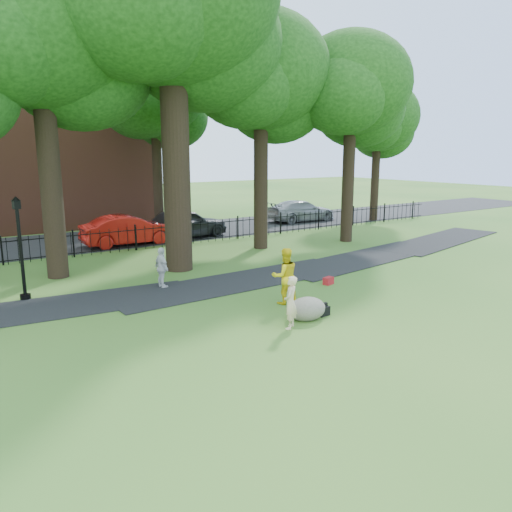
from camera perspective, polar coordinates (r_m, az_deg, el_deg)
ground at (r=15.29m, az=2.69°, el=-6.61°), size 120.00×120.00×0.00m
footpath at (r=18.92m, az=-1.94°, el=-2.96°), size 36.07×3.85×0.03m
street at (r=29.34m, az=-16.31°, el=1.91°), size 80.00×7.00×0.02m
iron_fence at (r=25.51m, az=-13.61°, el=1.98°), size 44.00×0.04×1.20m
brick_building at (r=35.93m, az=-27.18°, el=12.47°), size 18.00×8.00×12.00m
big_tree at (r=21.34m, az=-9.44°, el=26.12°), size 10.08×8.61×14.37m
tree_row at (r=22.27m, az=-9.81°, el=20.27°), size 26.82×7.96×12.42m
woman at (r=13.88m, az=3.97°, el=-5.32°), size 0.65×0.63×1.49m
man at (r=16.06m, az=3.32°, el=-2.30°), size 1.05×0.91×1.83m
pedestrian at (r=18.20m, az=-10.72°, el=-1.34°), size 0.42×0.89×1.49m
boulder at (r=14.83m, az=5.84°, el=-5.82°), size 1.28×1.02×0.70m
lamppost at (r=17.98m, az=-25.29°, el=0.62°), size 0.34×0.34×3.44m
backpack at (r=15.21m, az=7.70°, el=-6.25°), size 0.39×0.27×0.28m
red_bag at (r=18.71m, az=8.27°, el=-2.82°), size 0.45×0.35×0.27m
red_sedan at (r=26.96m, az=-14.33°, el=2.89°), size 4.88×1.80×1.60m
grey_car at (r=28.57m, az=-8.14°, el=3.72°), size 5.10×2.48×1.68m
silver_car at (r=35.21m, az=5.16°, el=5.15°), size 5.17×2.29×1.47m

